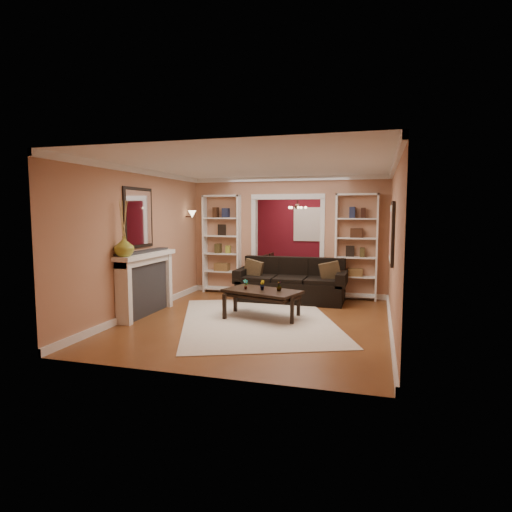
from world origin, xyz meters
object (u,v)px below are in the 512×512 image
(sofa, at_px, (291,280))
(bookshelf_left, at_px, (222,244))
(coffee_table, at_px, (262,304))
(dining_table, at_px, (297,274))
(fireplace, at_px, (147,284))
(bookshelf_right, at_px, (356,247))

(sofa, height_order, bookshelf_left, bookshelf_left)
(sofa, relative_size, coffee_table, 1.74)
(coffee_table, relative_size, dining_table, 0.91)
(coffee_table, relative_size, fireplace, 0.79)
(bookshelf_right, distance_m, fireplace, 4.47)
(bookshelf_left, xyz_separation_m, bookshelf_right, (3.10, 0.00, 0.00))
(coffee_table, distance_m, bookshelf_left, 2.82)
(bookshelf_right, height_order, fireplace, bookshelf_right)
(sofa, distance_m, bookshelf_right, 1.60)
(bookshelf_left, height_order, bookshelf_right, same)
(bookshelf_left, distance_m, bookshelf_right, 3.10)
(coffee_table, distance_m, dining_table, 3.81)
(fireplace, bearing_deg, bookshelf_right, 34.80)
(bookshelf_left, distance_m, fireplace, 2.65)
(fireplace, distance_m, dining_table, 4.65)
(coffee_table, xyz_separation_m, dining_table, (-0.08, 3.81, 0.00))
(coffee_table, bearing_deg, fireplace, -152.22)
(bookshelf_right, relative_size, fireplace, 1.35)
(coffee_table, height_order, dining_table, dining_table)
(bookshelf_right, distance_m, dining_table, 2.47)
(sofa, xyz_separation_m, dining_table, (-0.29, 2.22, -0.20))
(bookshelf_left, height_order, dining_table, bookshelf_left)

